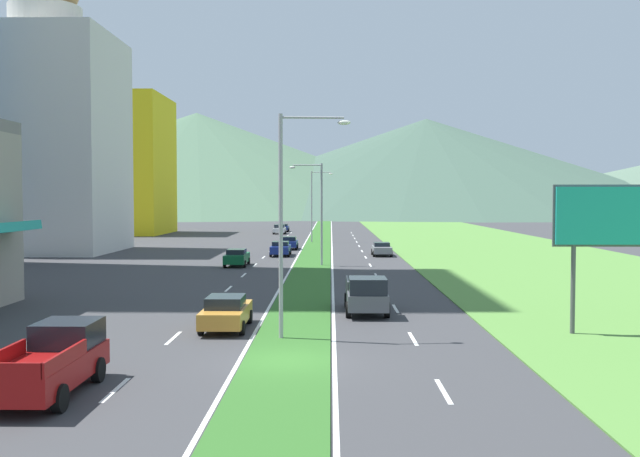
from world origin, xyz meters
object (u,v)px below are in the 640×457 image
street_lamp_mid (318,207)px  car_3 (382,249)px  street_lamp_far (314,202)px  car_5 (226,312)px  billboard_roadside (619,222)px  street_lamp_near (289,210)px  car_6 (289,243)px  pickup_truck_1 (366,294)px  car_1 (280,229)px  pickup_truck_0 (53,361)px  car_2 (281,248)px  car_4 (283,228)px  car_0 (237,257)px

street_lamp_mid → car_3: (6.34, 10.53, -4.45)m
street_lamp_far → car_5: size_ratio=2.03×
street_lamp_far → billboard_roadside: street_lamp_far is taller
street_lamp_near → car_5: bearing=143.7°
street_lamp_far → billboard_roadside: 64.27m
street_lamp_far → car_6: 13.69m
billboard_roadside → pickup_truck_1: 12.63m
street_lamp_mid → car_1: (-7.25, 53.15, -4.39)m
street_lamp_near → pickup_truck_0: size_ratio=1.76×
car_3 → car_5: (-9.99, -40.16, 0.06)m
street_lamp_mid → car_6: size_ratio=2.16×
street_lamp_far → car_2: (-2.91, -21.54, -4.64)m
street_lamp_near → street_lamp_mid: (0.66, 31.83, -0.29)m
street_lamp_mid → car_4: bearing=96.7°
street_lamp_far → car_4: street_lamp_far is taller
car_1 → pickup_truck_0: 93.26m
car_2 → car_3: size_ratio=1.11×
street_lamp_far → car_2: street_lamp_far is taller
street_lamp_mid → billboard_roadside: bearing=-66.2°
billboard_roadside → car_1: (-20.84, 83.91, -4.16)m
street_lamp_mid → pickup_truck_1: bearing=-83.3°
car_1 → pickup_truck_0: size_ratio=0.78×
car_4 → car_6: car_6 is taller
car_3 → pickup_truck_1: pickup_truck_1 is taller
billboard_roadside → pickup_truck_0: billboard_roadside is taller
street_lamp_near → pickup_truck_1: 8.77m
street_lamp_near → car_6: 51.33m
billboard_roadside → car_5: 17.76m
street_lamp_mid → pickup_truck_1: street_lamp_mid is taller
street_lamp_mid → pickup_truck_0: bearing=-100.5°
street_lamp_mid → car_0: (-7.07, -0.43, -4.39)m
car_4 → pickup_truck_0: size_ratio=0.75×
billboard_roadside → car_1: billboard_roadside is taller
car_2 → pickup_truck_0: 50.49m
street_lamp_mid → car_5: bearing=-97.0°
street_lamp_mid → car_4: size_ratio=2.20×
car_5 → pickup_truck_1: (6.60, 4.43, 0.20)m
car_1 → car_4: bearing=-0.6°
street_lamp_near → car_0: (-6.41, 31.41, -4.68)m
street_lamp_near → billboard_roadside: street_lamp_near is taller
street_lamp_mid → car_2: street_lamp_mid is taller
street_lamp_mid → car_1: 53.82m
car_2 → car_4: 50.50m
street_lamp_near → car_2: (-3.35, 42.10, -4.69)m
car_0 → car_5: size_ratio=0.98×
car_3 → pickup_truck_1: 35.90m
car_6 → pickup_truck_1: pickup_truck_1 is taller
car_5 → pickup_truck_0: 11.13m
car_6 → pickup_truck_1: 44.90m
billboard_roadside → car_4: billboard_roadside is taller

